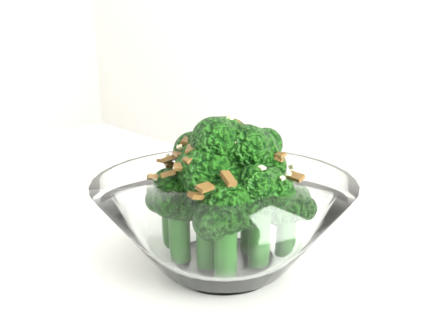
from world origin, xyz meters
The scene contains 1 object.
broccoli_dish centered at (0.10, 0.20, 0.80)m, with size 0.22×0.22×0.14m.
Camera 1 is at (0.33, -0.13, 0.96)m, focal length 40.00 mm.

